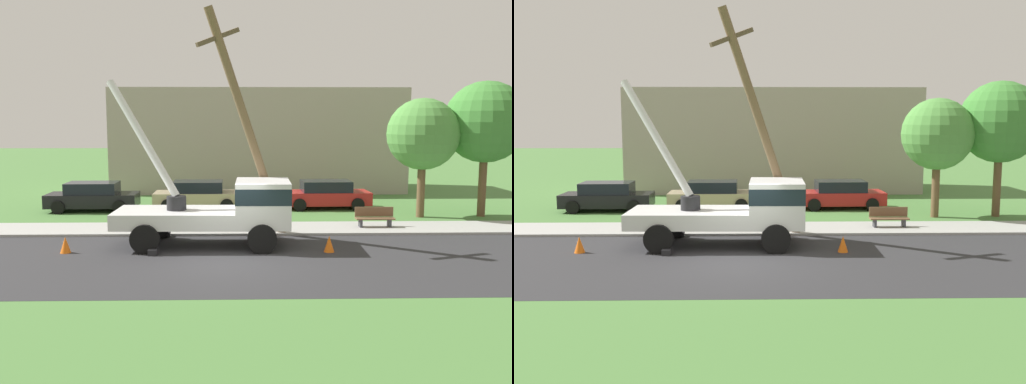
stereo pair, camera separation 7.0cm
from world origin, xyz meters
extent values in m
plane|color=#477538|center=(0.00, 12.00, 0.00)|extent=(120.00, 120.00, 0.00)
cube|color=#2B2B2D|center=(0.00, 0.00, 0.00)|extent=(80.00, 7.73, 0.01)
cube|color=#9E9E99|center=(0.00, 5.12, 0.05)|extent=(80.00, 2.51, 0.10)
cube|color=silver|center=(-1.92, 2.28, 1.02)|extent=(4.35, 2.48, 0.55)
cube|color=silver|center=(1.18, 2.22, 1.55)|extent=(1.95, 2.44, 1.60)
cube|color=#19232D|center=(1.18, 2.22, 1.90)|extent=(1.97, 2.46, 0.56)
cylinder|color=black|center=(-1.90, 2.28, 1.55)|extent=(0.70, 0.70, 0.50)
cylinder|color=silver|center=(-3.16, 2.96, 3.85)|extent=(2.86, 1.71, 4.26)
cube|color=black|center=(-2.55, 0.85, 0.10)|extent=(0.31, 0.31, 0.20)
cube|color=black|center=(-2.49, 3.75, 0.10)|extent=(0.31, 0.31, 0.20)
cylinder|color=black|center=(1.12, 1.02, 0.50)|extent=(1.00, 0.30, 1.00)
cylinder|color=black|center=(1.16, 3.42, 0.50)|extent=(1.00, 0.30, 1.00)
cylinder|color=black|center=(-2.85, 1.10, 0.50)|extent=(1.00, 0.30, 1.00)
cylinder|color=black|center=(-2.80, 3.50, 0.50)|extent=(1.00, 0.30, 1.00)
cylinder|color=brown|center=(0.67, 3.30, 4.19)|extent=(3.19, 2.24, 8.49)
cube|color=brown|center=(-0.39, 2.61, 7.37)|extent=(1.54, 1.08, 0.81)
cone|color=orange|center=(3.42, 1.17, 0.28)|extent=(0.36, 0.36, 0.56)
cone|color=orange|center=(-5.57, 1.25, 0.28)|extent=(0.36, 0.36, 0.56)
cone|color=orange|center=(1.50, 3.73, 0.28)|extent=(0.36, 0.36, 0.56)
cube|color=black|center=(-6.97, 10.16, 0.55)|extent=(4.44, 1.90, 0.65)
cube|color=black|center=(-6.97, 10.16, 1.15)|extent=(2.50, 1.71, 0.55)
cylinder|color=black|center=(-5.50, 9.29, 0.32)|extent=(0.64, 0.22, 0.64)
cylinder|color=black|center=(-5.54, 11.09, 0.32)|extent=(0.64, 0.22, 0.64)
cylinder|color=black|center=(-8.40, 9.22, 0.32)|extent=(0.64, 0.22, 0.64)
cylinder|color=black|center=(-8.44, 11.02, 0.32)|extent=(0.64, 0.22, 0.64)
cube|color=tan|center=(-1.78, 10.58, 0.55)|extent=(4.42, 1.85, 0.65)
cube|color=black|center=(-1.78, 10.58, 1.15)|extent=(2.48, 1.69, 0.55)
cylinder|color=black|center=(-0.31, 9.70, 0.32)|extent=(0.64, 0.22, 0.64)
cylinder|color=black|center=(-0.34, 11.50, 0.32)|extent=(0.64, 0.22, 0.64)
cylinder|color=black|center=(-3.22, 9.66, 0.32)|extent=(0.64, 0.22, 0.64)
cylinder|color=black|center=(-3.24, 11.46, 0.32)|extent=(0.64, 0.22, 0.64)
cube|color=#B21E1E|center=(4.71, 10.66, 0.55)|extent=(4.46, 1.95, 0.65)
cube|color=black|center=(4.71, 10.66, 1.15)|extent=(2.52, 1.74, 0.55)
cylinder|color=black|center=(6.19, 9.80, 0.32)|extent=(0.64, 0.22, 0.64)
cylinder|color=black|center=(6.13, 11.60, 0.32)|extent=(0.64, 0.22, 0.64)
cylinder|color=black|center=(3.29, 9.71, 0.32)|extent=(0.64, 0.22, 0.64)
cylinder|color=black|center=(3.23, 11.51, 0.32)|extent=(0.64, 0.22, 0.64)
cube|color=brown|center=(5.93, 5.12, 0.45)|extent=(1.60, 0.44, 0.06)
cube|color=brown|center=(5.93, 5.32, 0.70)|extent=(1.60, 0.06, 0.40)
cube|color=#333338|center=(5.33, 5.12, 0.23)|extent=(0.10, 0.40, 0.45)
cube|color=#333338|center=(6.53, 5.12, 0.23)|extent=(0.10, 0.40, 0.45)
cylinder|color=brown|center=(8.73, 7.98, 1.80)|extent=(0.36, 0.36, 3.59)
sphere|color=#4C8C3D|center=(8.73, 7.98, 3.85)|extent=(3.28, 3.28, 3.28)
cylinder|color=brown|center=(11.65, 8.11, 2.05)|extent=(0.36, 0.36, 4.10)
sphere|color=#3D7F33|center=(11.65, 8.11, 4.40)|extent=(3.75, 3.75, 3.75)
cube|color=#A5998C|center=(1.49, 18.81, 3.20)|extent=(18.00, 6.00, 6.40)
camera|label=1|loc=(0.45, -17.46, 4.50)|focal=39.20mm
camera|label=2|loc=(0.52, -17.47, 4.50)|focal=39.20mm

